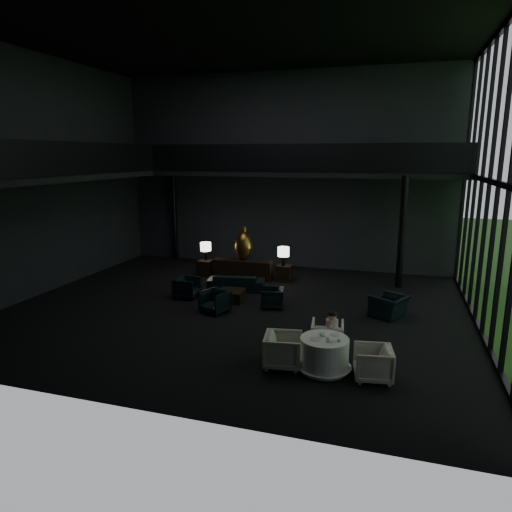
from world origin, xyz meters
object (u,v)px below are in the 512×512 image
(console, at_px, (243,269))
(table_lamp_right, at_px, (283,253))
(table_lamp_left, at_px, (206,247))
(child, at_px, (332,324))
(dining_table, at_px, (324,356))
(sofa, at_px, (236,280))
(coffee_table, at_px, (231,295))
(bronze_urn, at_px, (244,245))
(lounge_armchair_east, at_px, (272,298))
(dining_chair_north, at_px, (327,334))
(window_armchair, at_px, (390,303))
(dining_chair_east, at_px, (373,361))
(side_table_left, at_px, (205,268))
(side_table_right, at_px, (284,273))
(lounge_armchair_west, at_px, (187,287))
(lounge_armchair_south, at_px, (215,301))
(dining_chair_west, at_px, (283,347))

(console, bearing_deg, table_lamp_right, 0.11)
(table_lamp_left, height_order, child, table_lamp_left)
(console, height_order, dining_table, dining_table)
(sofa, bearing_deg, coffee_table, 92.21)
(bronze_urn, relative_size, coffee_table, 1.60)
(table_lamp_left, xyz_separation_m, lounge_armchair_east, (3.58, -3.13, -0.80))
(table_lamp_right, height_order, coffee_table, table_lamp_right)
(dining_chair_north, bearing_deg, window_armchair, -122.51)
(dining_chair_east, bearing_deg, child, -144.05)
(side_table_left, xyz_separation_m, lounge_armchair_east, (3.58, -3.04, 0.01))
(side_table_right, distance_m, window_armchair, 4.89)
(console, distance_m, lounge_armchair_east, 3.60)
(coffee_table, bearing_deg, lounge_armchair_west, -175.84)
(table_lamp_left, distance_m, lounge_armchair_east, 4.82)
(lounge_armchair_south, relative_size, child, 1.17)
(lounge_armchair_west, bearing_deg, side_table_left, 9.26)
(table_lamp_left, xyz_separation_m, table_lamp_right, (3.20, -0.12, 0.02))
(side_table_left, bearing_deg, table_lamp_left, 90.00)
(sofa, bearing_deg, console, -89.92)
(lounge_armchair_west, relative_size, dining_chair_east, 0.91)
(lounge_armchair_west, distance_m, dining_chair_east, 7.46)
(lounge_armchair_west, relative_size, lounge_armchair_east, 1.20)
(lounge_armchair_west, distance_m, dining_table, 6.52)
(side_table_right, height_order, dining_chair_north, dining_chair_north)
(coffee_table, bearing_deg, dining_chair_west, -56.20)
(lounge_armchair_south, height_order, dining_chair_west, dining_chair_west)
(side_table_left, xyz_separation_m, coffee_table, (2.11, -2.79, -0.12))
(table_lamp_left, bearing_deg, bronze_urn, -0.93)
(sofa, distance_m, child, 5.89)
(lounge_armchair_east, bearing_deg, dining_table, 17.92)
(bronze_urn, relative_size, sofa, 0.70)
(console, height_order, table_lamp_left, table_lamp_left)
(bronze_urn, distance_m, coffee_table, 3.10)
(table_lamp_right, distance_m, lounge_armchair_west, 3.96)
(lounge_armchair_west, xyz_separation_m, child, (5.25, -3.02, 0.39))
(side_table_right, bearing_deg, console, -174.73)
(side_table_right, height_order, sofa, sofa)
(side_table_left, distance_m, lounge_armchair_east, 4.70)
(table_lamp_right, bearing_deg, lounge_armchair_east, -82.84)
(console, height_order, bronze_urn, bronze_urn)
(side_table_right, height_order, lounge_armchair_west, lounge_armchair_west)
(side_table_right, bearing_deg, side_table_left, -178.00)
(lounge_armchair_south, bearing_deg, side_table_right, 96.52)
(lounge_armchair_east, distance_m, child, 3.68)
(console, height_order, dining_chair_west, dining_chair_west)
(console, height_order, sofa, sofa)
(sofa, relative_size, lounge_armchair_west, 2.50)
(sofa, height_order, dining_chair_east, dining_chair_east)
(dining_table, distance_m, child, 1.00)
(console, relative_size, dining_chair_north, 2.81)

